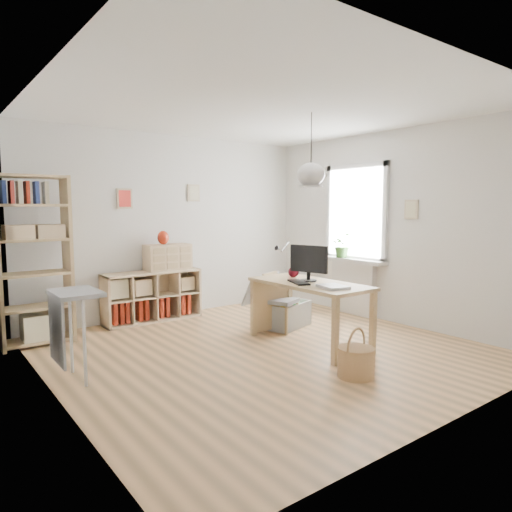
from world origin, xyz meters
TOP-DOWN VIEW (x-y plane):
  - ground at (0.00, 0.00)m, footprint 4.50×4.50m
  - room_shell at (0.55, -0.15)m, footprint 4.50×4.50m
  - window_unit at (2.23, 0.60)m, footprint 0.07×1.16m
  - radiator at (2.19, 0.60)m, footprint 0.10×0.80m
  - windowsill at (2.14, 0.60)m, footprint 0.22×1.20m
  - desk at (0.55, -0.15)m, footprint 0.70×1.50m
  - cube_shelf at (-0.47, 2.08)m, footprint 1.40×0.38m
  - tall_bookshelf at (-2.04, 1.80)m, footprint 0.80×0.38m
  - side_table at (-2.04, 0.35)m, footprint 0.40×0.55m
  - chair at (0.66, 0.57)m, footprint 0.49×0.49m
  - wicker_basket at (0.18, -1.19)m, footprint 0.35×0.35m
  - storage_chest at (0.85, 0.71)m, footprint 0.84×0.90m
  - monitor at (0.59, -0.09)m, footprint 0.20×0.49m
  - keyboard at (0.40, -0.12)m, footprint 0.28×0.41m
  - task_lamp at (0.64, 0.41)m, footprint 0.38×0.14m
  - yarn_ball at (0.65, 0.25)m, footprint 0.13×0.13m
  - paper_tray at (0.47, -0.60)m, footprint 0.31×0.36m
  - drawer_chest at (-0.20, 2.04)m, footprint 0.66×0.30m
  - red_vase at (-0.27, 2.04)m, footprint 0.17×0.17m
  - potted_plant at (2.12, 0.77)m, footprint 0.39×0.35m

SIDE VIEW (x-z plane):
  - ground at x=0.00m, z-range 0.00..0.00m
  - wicker_basket at x=0.18m, z-range -0.09..0.40m
  - storage_chest at x=0.85m, z-range -0.12..0.58m
  - cube_shelf at x=-0.47m, z-range -0.06..0.66m
  - radiator at x=2.19m, z-range 0.00..0.80m
  - chair at x=0.66m, z-range 0.05..0.82m
  - desk at x=0.55m, z-range 0.28..1.03m
  - side_table at x=-2.04m, z-range 0.24..1.09m
  - keyboard at x=0.40m, z-range 0.75..0.77m
  - paper_tray at x=0.47m, z-range 0.75..0.78m
  - yarn_ball at x=0.65m, z-range 0.75..0.88m
  - windowsill at x=2.14m, z-range 0.80..0.86m
  - drawer_chest at x=-0.20m, z-range 0.72..1.09m
  - monitor at x=0.59m, z-range 0.78..1.21m
  - task_lamp at x=0.64m, z-range 0.82..1.22m
  - potted_plant at x=2.12m, z-range 0.86..1.24m
  - tall_bookshelf at x=-2.04m, z-range 0.09..2.09m
  - red_vase at x=-0.27m, z-range 1.09..1.29m
  - window_unit at x=2.23m, z-range 0.82..2.28m
  - room_shell at x=0.55m, z-range -0.25..4.25m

